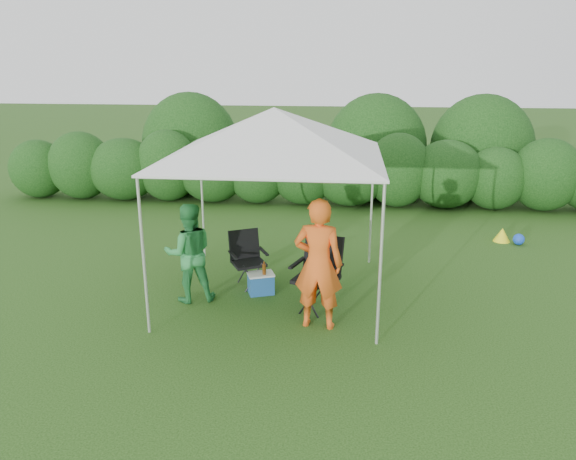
# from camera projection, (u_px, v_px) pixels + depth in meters

# --- Properties ---
(ground) EXTENTS (70.00, 70.00, 0.00)m
(ground) POSITION_uv_depth(u_px,v_px,m) (271.00, 305.00, 8.28)
(ground) COLOR #2F591C
(hedge) EXTENTS (15.36, 1.53, 1.80)m
(hedge) POSITION_uv_depth(u_px,v_px,m) (308.00, 172.00, 13.73)
(hedge) COLOR #1E4C17
(hedge) RESTS_ON ground
(canopy) EXTENTS (3.10, 3.10, 2.83)m
(canopy) POSITION_uv_depth(u_px,v_px,m) (274.00, 133.00, 8.03)
(canopy) COLOR silver
(canopy) RESTS_ON ground
(chair_right) EXTENTS (0.79, 0.75, 1.06)m
(chair_right) POSITION_uv_depth(u_px,v_px,m) (319.00, 268.00, 8.07)
(chair_right) COLOR black
(chair_right) RESTS_ON ground
(chair_left) EXTENTS (0.68, 0.66, 0.88)m
(chair_left) POSITION_uv_depth(u_px,v_px,m) (247.00, 255.00, 8.91)
(chair_left) COLOR black
(chair_left) RESTS_ON ground
(man) EXTENTS (0.70, 0.50, 1.79)m
(man) POSITION_uv_depth(u_px,v_px,m) (318.00, 264.00, 7.40)
(man) COLOR #FF601C
(man) RESTS_ON ground
(woman) EXTENTS (0.87, 0.78, 1.50)m
(woman) POSITION_uv_depth(u_px,v_px,m) (189.00, 253.00, 8.26)
(woman) COLOR #2F9147
(woman) RESTS_ON ground
(cooler) EXTENTS (0.47, 0.41, 0.33)m
(cooler) POSITION_uv_depth(u_px,v_px,m) (261.00, 283.00, 8.66)
(cooler) COLOR #22589F
(cooler) RESTS_ON ground
(bottle) EXTENTS (0.06, 0.06, 0.21)m
(bottle) POSITION_uv_depth(u_px,v_px,m) (264.00, 268.00, 8.54)
(bottle) COLOR #592D0C
(bottle) RESTS_ON cooler
(lawn_toy) EXTENTS (0.55, 0.45, 0.27)m
(lawn_toy) POSITION_uv_depth(u_px,v_px,m) (506.00, 236.00, 11.07)
(lawn_toy) COLOR #FFF61A
(lawn_toy) RESTS_ON ground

